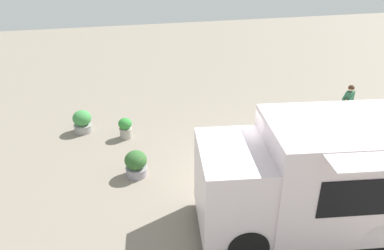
% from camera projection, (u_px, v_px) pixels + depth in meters
% --- Properties ---
extents(ground_plane, '(40.00, 40.00, 0.00)m').
position_uv_depth(ground_plane, '(269.00, 181.00, 10.38)').
color(ground_plane, gray).
extents(food_truck, '(4.87, 3.22, 2.60)m').
position_uv_depth(food_truck, '(311.00, 180.00, 8.26)').
color(food_truck, silver).
rests_on(food_truck, ground_plane).
extents(person_customer, '(0.74, 0.67, 0.90)m').
position_uv_depth(person_customer, '(349.00, 98.00, 14.49)').
color(person_customer, black).
rests_on(person_customer, ground_plane).
extents(planter_flowering_near, '(0.62, 0.62, 0.75)m').
position_uv_depth(planter_flowering_near, '(82.00, 121.00, 12.76)').
color(planter_flowering_near, '#9A9894').
rests_on(planter_flowering_near, ground_plane).
extents(planter_flowering_far, '(0.43, 0.43, 0.69)m').
position_uv_depth(planter_flowering_far, '(125.00, 128.00, 12.37)').
color(planter_flowering_far, '#A3A093').
rests_on(planter_flowering_far, ground_plane).
extents(planter_flowering_side, '(0.61, 0.61, 0.75)m').
position_uv_depth(planter_flowering_side, '(136.00, 164.00, 10.44)').
color(planter_flowering_side, gray).
rests_on(planter_flowering_side, ground_plane).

